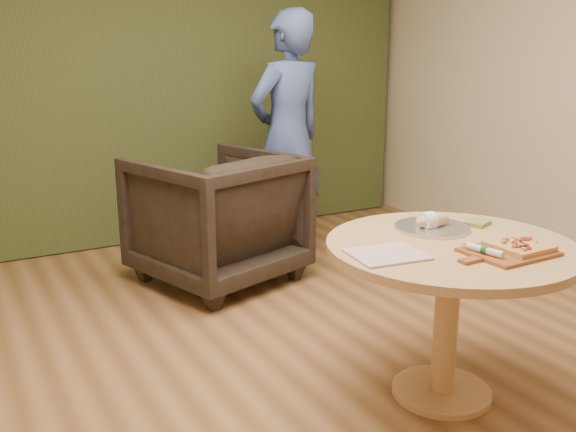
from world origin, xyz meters
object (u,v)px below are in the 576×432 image
at_px(cutlery_roll, 485,250).
at_px(bread_roll, 431,221).
at_px(person_standing, 288,137).
at_px(serving_tray, 432,228).
at_px(pizza_paddle, 507,252).
at_px(flatbread_pizza, 519,246).
at_px(armchair, 216,211).
at_px(pedestal_table, 449,273).

bearing_deg(cutlery_roll, bread_roll, 69.25).
bearing_deg(person_standing, serving_tray, 68.81).
bearing_deg(pizza_paddle, serving_tray, 91.68).
height_order(flatbread_pizza, serving_tray, flatbread_pizza).
bearing_deg(cutlery_roll, serving_tray, 68.11).
height_order(flatbread_pizza, cutlery_roll, flatbread_pizza).
bearing_deg(bread_roll, serving_tray, 0.00).
xyz_separation_m(armchair, person_standing, (0.71, 0.27, 0.43)).
bearing_deg(armchair, cutlery_roll, 80.69).
bearing_deg(bread_roll, flatbread_pizza, -77.81).
distance_m(serving_tray, armchair, 1.79).
xyz_separation_m(cutlery_roll, armchair, (-0.31, 2.15, -0.28)).
distance_m(pedestal_table, armchair, 1.97).
distance_m(pedestal_table, pizza_paddle, 0.29).
height_order(flatbread_pizza, person_standing, person_standing).
height_order(serving_tray, person_standing, person_standing).
distance_m(armchair, person_standing, 0.87).
relative_size(pedestal_table, flatbread_pizza, 4.95).
bearing_deg(serving_tray, pizza_paddle, -86.98).
xyz_separation_m(bread_roll, armchair, (-0.39, 1.73, -0.30)).
height_order(pedestal_table, flatbread_pizza, flatbread_pizza).
bearing_deg(cutlery_roll, person_standing, 70.71).
bearing_deg(bread_roll, armchair, 102.77).
xyz_separation_m(flatbread_pizza, person_standing, (0.22, 2.44, 0.15)).
relative_size(armchair, person_standing, 0.53).
xyz_separation_m(pedestal_table, flatbread_pizza, (0.16, -0.23, 0.17)).
bearing_deg(person_standing, cutlery_roll, 68.25).
distance_m(pizza_paddle, person_standing, 2.46).
xyz_separation_m(pedestal_table, bread_roll, (0.07, 0.22, 0.18)).
bearing_deg(flatbread_pizza, bread_roll, 102.19).
distance_m(bread_roll, person_standing, 2.02).
distance_m(flatbread_pizza, serving_tray, 0.46).
relative_size(pedestal_table, cutlery_roll, 5.60).
xyz_separation_m(flatbread_pizza, cutlery_roll, (-0.18, 0.02, 0.00)).
bearing_deg(person_standing, pizza_paddle, 70.93).
height_order(pizza_paddle, bread_roll, bread_roll).
height_order(pedestal_table, cutlery_roll, cutlery_roll).
distance_m(pedestal_table, serving_tray, 0.27).
height_order(pedestal_table, bread_roll, bread_roll).
distance_m(pizza_paddle, armchair, 2.23).
height_order(armchair, person_standing, person_standing).
height_order(pedestal_table, armchair, armchair).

